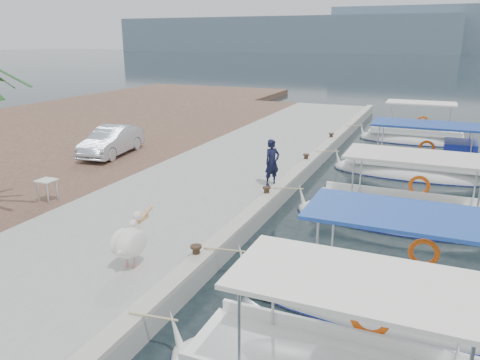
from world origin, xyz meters
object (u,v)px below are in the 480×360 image
at_px(fishing_caique_e, 414,140).
at_px(fishing_caique_d, 419,171).
at_px(fishing_caique_c, 404,220).
at_px(parked_car, 112,141).
at_px(fishing_caique_b, 402,307).
at_px(pelican, 130,241).
at_px(fisherman, 272,163).

bearing_deg(fishing_caique_e, fishing_caique_d, -85.43).
bearing_deg(fishing_caique_c, parked_car, 169.94).
height_order(fishing_caique_b, fishing_caique_e, same).
height_order(fishing_caique_b, pelican, fishing_caique_b).
bearing_deg(pelican, fishing_caique_c, 49.23).
bearing_deg(parked_car, pelican, -58.25).
relative_size(fishing_caique_c, pelican, 4.37).
relative_size(fishing_caique_d, pelican, 4.41).
xyz_separation_m(fishing_caique_b, fishing_caique_e, (-0.77, 18.17, 0.00)).
xyz_separation_m(pelican, parked_car, (-7.24, 8.74, 0.01)).
distance_m(pelican, fisherman, 7.26).
height_order(fishing_caique_d, fishing_caique_e, same).
bearing_deg(parked_car, fishing_caique_d, 7.76).
bearing_deg(fishing_caique_d, fisherman, -132.76).
bearing_deg(fishing_caique_c, fisherman, 171.08).
relative_size(fishing_caique_b, parked_car, 1.96).
bearing_deg(pelican, fisherman, 82.60).
relative_size(pelican, parked_car, 0.41).
xyz_separation_m(fishing_caique_e, pelican, (-5.15, -19.43, 1.01)).
bearing_deg(parked_car, fisherman, -18.58).
distance_m(fishing_caique_e, fisherman, 12.99).
distance_m(fishing_caique_d, parked_car, 13.48).
relative_size(fishing_caique_c, fishing_caique_d, 0.99).
relative_size(fishing_caique_b, pelican, 4.81).
relative_size(fisherman, parked_car, 0.43).
xyz_separation_m(fisherman, parked_car, (-8.17, 1.55, -0.20)).
bearing_deg(pelican, fishing_caique_d, 65.20).
distance_m(fishing_caique_d, pelican, 13.65).
xyz_separation_m(fishing_caique_d, fishing_caique_e, (-0.56, 7.07, -0.07)).
bearing_deg(fishing_caique_b, fishing_caique_e, 92.44).
xyz_separation_m(fishing_caique_c, pelican, (-5.58, -6.47, 1.01)).
relative_size(pelican, fisherman, 0.94).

